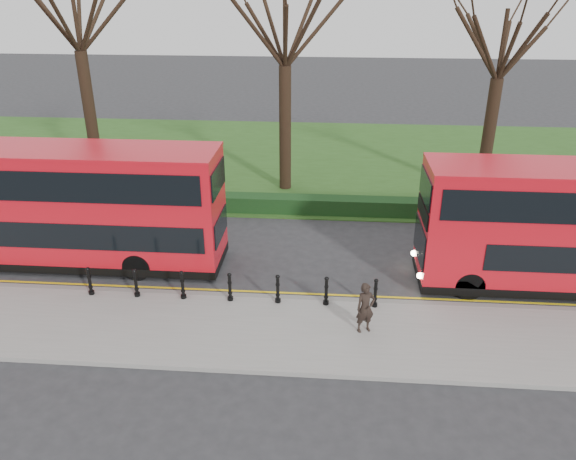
{
  "coord_description": "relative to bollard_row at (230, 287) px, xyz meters",
  "views": [
    {
      "loc": [
        4.35,
        -17.54,
        10.36
      ],
      "look_at": [
        2.9,
        0.5,
        2.0
      ],
      "focal_mm": 35.0,
      "sensor_mm": 36.0,
      "label": 1
    }
  ],
  "objects": [
    {
      "name": "bollard_row",
      "position": [
        0.0,
        0.0,
        0.0
      ],
      "size": [
        9.93,
        0.15,
        1.0
      ],
      "color": "black",
      "rests_on": "pavement"
    },
    {
      "name": "tree_right",
      "position": [
        10.92,
        11.35,
        7.01
      ],
      "size": [
        6.75,
        6.75,
        10.54
      ],
      "color": "black",
      "rests_on": "ground"
    },
    {
      "name": "yellow_line_outer",
      "position": [
        -1.08,
        0.65,
        -0.64
      ],
      "size": [
        60.0,
        0.1,
        0.01
      ],
      "primitive_type": "cube",
      "color": "yellow",
      "rests_on": "ground"
    },
    {
      "name": "ground",
      "position": [
        -1.08,
        1.35,
        -0.65
      ],
      "size": [
        120.0,
        120.0,
        0.0
      ],
      "primitive_type": "plane",
      "color": "#28282B",
      "rests_on": "ground"
    },
    {
      "name": "tree_left",
      "position": [
        -9.08,
        11.35,
        8.41
      ],
      "size": [
        7.97,
        7.97,
        12.46
      ],
      "color": "black",
      "rests_on": "ground"
    },
    {
      "name": "hedge",
      "position": [
        -1.08,
        8.15,
        -0.25
      ],
      "size": [
        60.0,
        0.9,
        0.8
      ],
      "primitive_type": "cube",
      "color": "black",
      "rests_on": "ground"
    },
    {
      "name": "grass_verge",
      "position": [
        -1.08,
        16.35,
        -0.62
      ],
      "size": [
        60.0,
        18.0,
        0.06
      ],
      "primitive_type": "cube",
      "color": "#284D19",
      "rests_on": "ground"
    },
    {
      "name": "kerb",
      "position": [
        -1.08,
        0.35,
        -0.58
      ],
      "size": [
        60.0,
        0.25,
        0.16
      ],
      "primitive_type": "cube",
      "color": "slate",
      "rests_on": "ground"
    },
    {
      "name": "pedestrian",
      "position": [
        4.48,
        -1.44,
        0.33
      ],
      "size": [
        0.71,
        0.59,
        1.66
      ],
      "primitive_type": "imported",
      "rotation": [
        0.0,
        0.0,
        0.37
      ],
      "color": "black",
      "rests_on": "pavement"
    },
    {
      "name": "pavement",
      "position": [
        -1.08,
        -1.65,
        -0.58
      ],
      "size": [
        60.0,
        4.0,
        0.15
      ],
      "primitive_type": "cube",
      "color": "gray",
      "rests_on": "ground"
    },
    {
      "name": "tree_mid",
      "position": [
        0.92,
        11.35,
        7.63
      ],
      "size": [
        7.29,
        7.29,
        11.39
      ],
      "color": "black",
      "rests_on": "ground"
    },
    {
      "name": "yellow_line_inner",
      "position": [
        -1.08,
        0.85,
        -0.64
      ],
      "size": [
        60.0,
        0.1,
        0.01
      ],
      "primitive_type": "cube",
      "color": "yellow",
      "rests_on": "ground"
    },
    {
      "name": "bus_lead",
      "position": [
        -6.52,
        2.56,
        1.67
      ],
      "size": [
        11.55,
        2.65,
        4.6
      ],
      "color": "red",
      "rests_on": "ground"
    }
  ]
}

